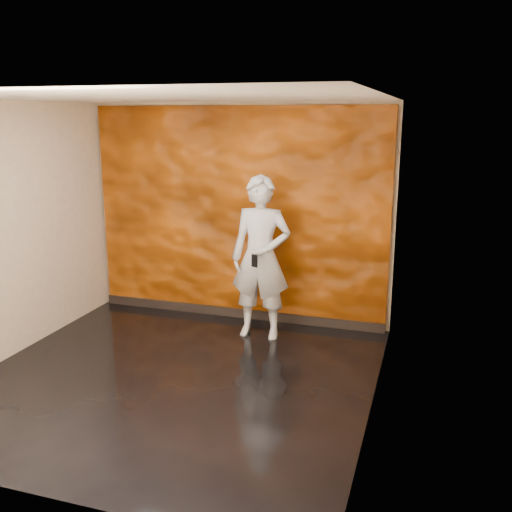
% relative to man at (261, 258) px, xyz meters
% --- Properties ---
extents(room, '(4.02, 4.02, 2.81)m').
position_rel_man_xyz_m(room, '(-0.49, -1.40, 0.42)').
color(room, black).
rests_on(room, ground).
extents(feature_wall, '(3.90, 0.06, 2.75)m').
position_rel_man_xyz_m(feature_wall, '(-0.49, 0.56, 0.40)').
color(feature_wall, '#C25408').
rests_on(feature_wall, ground).
extents(baseboard, '(3.90, 0.04, 0.12)m').
position_rel_man_xyz_m(baseboard, '(-0.49, 0.52, -0.92)').
color(baseboard, black).
rests_on(baseboard, ground).
extents(man, '(0.74, 0.51, 1.96)m').
position_rel_man_xyz_m(man, '(0.00, 0.00, 0.00)').
color(man, '#969CA5').
rests_on(man, ground).
extents(phone, '(0.08, 0.05, 0.15)m').
position_rel_man_xyz_m(phone, '(0.01, -0.28, 0.03)').
color(phone, black).
rests_on(phone, man).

